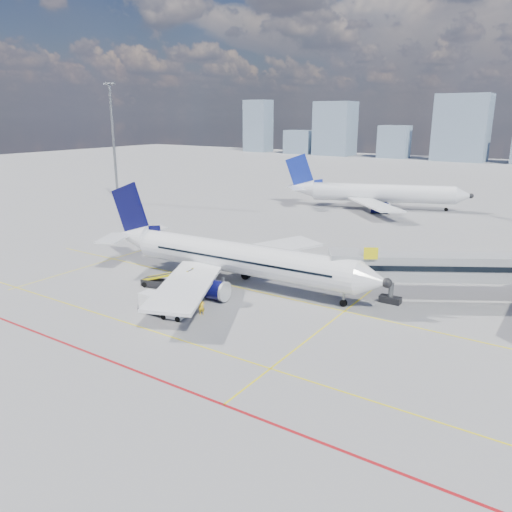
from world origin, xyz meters
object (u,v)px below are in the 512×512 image
at_px(cargo_dolly, 157,303).
at_px(ramp_worker, 202,307).
at_px(baggage_tug, 172,311).
at_px(belt_loader, 162,282).
at_px(second_aircraft, 374,193).
at_px(main_aircraft, 230,257).

relative_size(cargo_dolly, ramp_worker, 2.24).
distance_m(baggage_tug, belt_loader, 9.29).
height_order(second_aircraft, ramp_worker, second_aircraft).
bearing_deg(ramp_worker, main_aircraft, 60.78).
relative_size(second_aircraft, ramp_worker, 22.15).
height_order(baggage_tug, belt_loader, belt_loader).
distance_m(second_aircraft, baggage_tug, 66.88).
relative_size(main_aircraft, ramp_worker, 22.30).
bearing_deg(baggage_tug, cargo_dolly, 165.18).
bearing_deg(baggage_tug, second_aircraft, 82.14).
bearing_deg(belt_loader, ramp_worker, -33.26).
bearing_deg(second_aircraft, ramp_worker, -104.67).
bearing_deg(ramp_worker, cargo_dolly, 160.12).
bearing_deg(main_aircraft, second_aircraft, 91.14).
height_order(second_aircraft, cargo_dolly, second_aircraft).
bearing_deg(second_aircraft, baggage_tug, -106.39).
relative_size(main_aircraft, cargo_dolly, 9.95).
xyz_separation_m(main_aircraft, belt_loader, (-5.67, -5.31, -2.55)).
height_order(main_aircraft, baggage_tug, main_aircraft).
xyz_separation_m(baggage_tug, cargo_dolly, (-2.14, 0.10, 0.39)).
distance_m(main_aircraft, ramp_worker, 9.90).
distance_m(second_aircraft, ramp_worker, 64.79).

